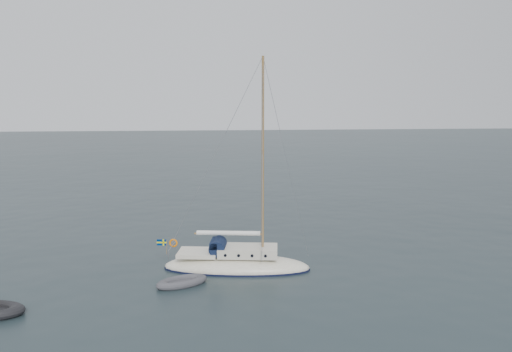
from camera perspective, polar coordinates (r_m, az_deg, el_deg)
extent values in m
plane|color=black|center=(27.00, 0.23, -11.50)|extent=(300.00, 300.00, 0.00)
ellipsoid|color=white|center=(28.19, -2.22, -10.35)|extent=(8.10, 2.52, 1.35)
cube|color=beige|center=(27.96, -0.93, -8.50)|extent=(3.24, 1.71, 0.49)
cube|color=white|center=(27.86, -6.71, -8.93)|extent=(2.16, 1.71, 0.22)
cylinder|color=#0F1932|center=(27.77, -4.38, -8.11)|extent=(0.86, 1.48, 0.86)
cube|color=#0F1932|center=(27.72, -4.76, -7.76)|extent=(0.40, 1.48, 0.36)
cylinder|color=olive|center=(27.03, 0.76, 2.06)|extent=(0.13, 0.13, 10.80)
cylinder|color=olive|center=(26.98, 0.76, 3.20)|extent=(0.04, 1.98, 0.04)
cylinder|color=olive|center=(27.61, -3.17, -6.66)|extent=(3.78, 0.09, 0.09)
cylinder|color=silver|center=(27.60, -3.18, -6.57)|extent=(3.51, 0.25, 0.25)
cylinder|color=gray|center=(27.78, -9.72, -8.21)|extent=(0.04, 1.98, 0.04)
torus|color=orange|center=(28.30, -9.76, -7.90)|extent=(0.49, 0.09, 0.49)
cylinder|color=olive|center=(27.83, -10.37, -8.39)|extent=(0.03, 0.03, 0.81)
cube|color=#001F5A|center=(27.77, -10.95, -7.87)|extent=(0.54, 0.02, 0.34)
cube|color=yellow|center=(27.77, -10.95, -7.87)|extent=(0.56, 0.03, 0.08)
cube|color=yellow|center=(27.76, -10.74, -7.86)|extent=(0.08, 0.03, 0.36)
cylinder|color=black|center=(28.70, -3.46, -8.08)|extent=(0.16, 0.05, 0.16)
cylinder|color=black|center=(27.05, -3.22, -9.10)|extent=(0.16, 0.05, 0.16)
cylinder|color=black|center=(28.75, -2.01, -8.04)|extent=(0.16, 0.05, 0.16)
cylinder|color=black|center=(27.10, -1.69, -9.05)|extent=(0.16, 0.05, 0.16)
cylinder|color=black|center=(28.82, -0.57, -7.99)|extent=(0.16, 0.05, 0.16)
cylinder|color=black|center=(27.17, -0.16, -9.00)|extent=(0.16, 0.05, 0.16)
cylinder|color=black|center=(28.90, 0.86, -7.94)|extent=(0.16, 0.05, 0.16)
cylinder|color=black|center=(27.26, 1.36, -8.95)|extent=(0.16, 0.05, 0.16)
cube|color=#444449|center=(26.12, -8.47, -12.00)|extent=(1.66, 0.68, 0.10)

